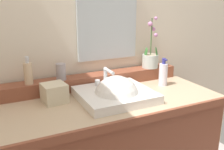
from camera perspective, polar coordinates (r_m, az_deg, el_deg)
The scene contains 9 objects.
wall_back at distance 1.83m, azimuth -6.09°, elevation 13.11°, with size 2.79×0.20×2.62m, color beige.
back_ledge at distance 1.75m, azimuth -3.65°, elevation -1.15°, with size 1.22×0.12×0.08m, color brown.
sink_basin at distance 1.52m, azimuth 0.89°, elevation -4.91°, with size 0.42×0.39×0.29m.
potted_plant at distance 1.91m, azimuth 8.47°, elevation 3.75°, with size 0.12×0.12×0.37m.
soap_dispenser at distance 1.59m, azimuth -18.00°, elevation 0.47°, with size 0.05×0.05×0.17m.
tumbler_cup at distance 1.63m, azimuth -11.19°, elevation 0.71°, with size 0.06×0.06×0.10m, color #9B9095.
lotion_bottle at distance 1.79m, azimuth 11.22°, elevation 0.23°, with size 0.06×0.06×0.19m.
tissue_box at distance 1.52m, azimuth -12.62°, elevation -3.88°, with size 0.13×0.13×0.11m, color beige.
mirror at distance 1.78m, azimuth -0.98°, elevation 11.63°, with size 0.44×0.02×0.51m, color silver.
Camera 1 is at (-0.62, -1.31, 1.42)m, focal length 41.44 mm.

